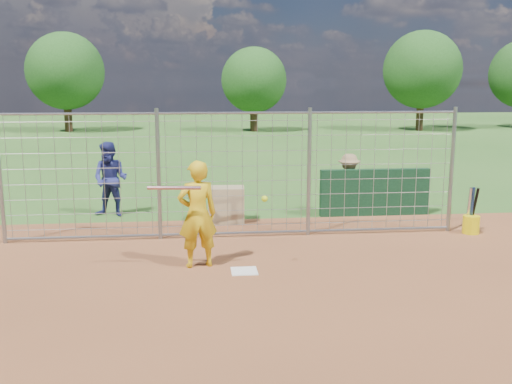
{
  "coord_description": "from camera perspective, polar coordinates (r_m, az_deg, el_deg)",
  "views": [
    {
      "loc": [
        -0.74,
        -9.19,
        3.06
      ],
      "look_at": [
        0.3,
        0.8,
        1.15
      ],
      "focal_mm": 40.0,
      "sensor_mm": 36.0,
      "label": 1
    }
  ],
  "objects": [
    {
      "name": "tree_line",
      "position": [
        37.52,
        -0.03,
        11.77
      ],
      "size": [
        44.66,
        6.72,
        6.48
      ],
      "color": "#3F2B19",
      "rests_on": "ground"
    },
    {
      "name": "equipment_bin",
      "position": [
        12.76,
        -2.99,
        -1.28
      ],
      "size": [
        0.83,
        0.6,
        0.8
      ],
      "primitive_type": "cube",
      "rotation": [
        0.0,
        0.0,
        -0.06
      ],
      "color": "tan",
      "rests_on": "ground"
    },
    {
      "name": "ground",
      "position": [
        9.71,
        -1.28,
        -7.6
      ],
      "size": [
        100.0,
        100.0,
        0.0
      ],
      "primitive_type": "plane",
      "color": "#2D591E",
      "rests_on": "ground"
    },
    {
      "name": "bystander_c",
      "position": [
        13.74,
        9.25,
        0.82
      ],
      "size": [
        0.99,
        0.65,
        1.44
      ],
      "primitive_type": "imported",
      "rotation": [
        0.0,
        0.0,
        3.01
      ],
      "color": "#8C6F4C",
      "rests_on": "ground"
    },
    {
      "name": "dugout_wall",
      "position": [
        13.67,
        11.79,
        -0.04
      ],
      "size": [
        2.6,
        0.2,
        1.1
      ],
      "primitive_type": "cube",
      "color": "#11381E",
      "rests_on": "ground"
    },
    {
      "name": "batter",
      "position": [
        9.59,
        -5.88,
        -2.23
      ],
      "size": [
        0.74,
        0.56,
        1.82
      ],
      "primitive_type": "imported",
      "rotation": [
        0.0,
        0.0,
        3.35
      ],
      "color": "gold",
      "rests_on": "ground"
    },
    {
      "name": "bystander_a",
      "position": [
        13.68,
        -14.34,
        1.24
      ],
      "size": [
        1.01,
        0.88,
        1.75
      ],
      "primitive_type": "imported",
      "rotation": [
        0.0,
        0.0,
        -0.3
      ],
      "color": "navy",
      "rests_on": "ground"
    },
    {
      "name": "backstop_fence",
      "position": [
        11.35,
        -2.13,
        1.64
      ],
      "size": [
        9.08,
        0.08,
        2.6
      ],
      "color": "gray",
      "rests_on": "ground"
    },
    {
      "name": "bucket_with_bats",
      "position": [
        12.62,
        20.71,
        -2.82
      ],
      "size": [
        0.34,
        0.35,
        0.98
      ],
      "color": "yellow",
      "rests_on": "ground"
    },
    {
      "name": "home_plate",
      "position": [
        9.52,
        -1.18,
        -7.92
      ],
      "size": [
        0.43,
        0.43,
        0.02
      ],
      "primitive_type": "cube",
      "color": "silver",
      "rests_on": "ground"
    },
    {
      "name": "equipment_in_play",
      "position": [
        9.2,
        -5.99,
        0.15
      ],
      "size": [
        1.94,
        0.16,
        0.29
      ],
      "color": "silver",
      "rests_on": "ground"
    },
    {
      "name": "infield_dirt",
      "position": [
        6.94,
        0.81,
        -15.35
      ],
      "size": [
        18.0,
        18.0,
        0.0
      ],
      "primitive_type": "plane",
      "color": "brown",
      "rests_on": "ground"
    }
  ]
}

